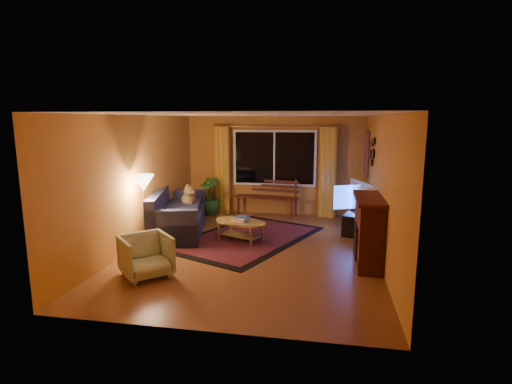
% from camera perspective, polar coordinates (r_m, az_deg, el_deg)
% --- Properties ---
extents(floor, '(4.50, 6.00, 0.02)m').
position_cam_1_polar(floor, '(7.60, -0.40, -8.29)').
color(floor, brown).
rests_on(floor, ground).
extents(ceiling, '(4.50, 6.00, 0.02)m').
position_cam_1_polar(ceiling, '(7.21, -0.43, 11.07)').
color(ceiling, white).
rests_on(ceiling, ground).
extents(wall_back, '(4.50, 0.02, 2.50)m').
position_cam_1_polar(wall_back, '(10.25, 2.66, 3.77)').
color(wall_back, '#C67E30').
rests_on(wall_back, ground).
extents(wall_left, '(0.02, 6.00, 2.50)m').
position_cam_1_polar(wall_left, '(8.02, -16.50, 1.53)').
color(wall_left, '#C67E30').
rests_on(wall_left, ground).
extents(wall_right, '(0.02, 6.00, 2.50)m').
position_cam_1_polar(wall_right, '(7.24, 17.46, 0.58)').
color(wall_right, '#C67E30').
rests_on(wall_right, ground).
extents(window, '(2.00, 0.02, 1.30)m').
position_cam_1_polar(window, '(10.16, 2.62, 4.85)').
color(window, black).
rests_on(window, wall_back).
extents(curtain_rod, '(3.20, 0.03, 0.03)m').
position_cam_1_polar(curtain_rod, '(10.07, 2.63, 9.36)').
color(curtain_rod, '#BF8C3F').
rests_on(curtain_rod, wall_back).
extents(curtain_left, '(0.36, 0.36, 2.24)m').
position_cam_1_polar(curtain_left, '(10.40, -4.85, 3.12)').
color(curtain_left, gold).
rests_on(curtain_left, ground).
extents(curtain_right, '(0.36, 0.36, 2.24)m').
position_cam_1_polar(curtain_right, '(10.05, 10.22, 2.75)').
color(curtain_right, gold).
rests_on(curtain_right, ground).
extents(bench, '(1.64, 0.75, 0.47)m').
position_cam_1_polar(bench, '(10.18, 1.53, -2.04)').
color(bench, '#43170E').
rests_on(bench, ground).
extents(potted_plant, '(0.71, 0.71, 0.95)m').
position_cam_1_polar(potted_plant, '(10.31, -6.70, -0.59)').
color(potted_plant, '#235B1E').
rests_on(potted_plant, ground).
extents(sofa, '(1.52, 2.47, 0.93)m').
position_cam_1_polar(sofa, '(8.73, -11.01, -2.78)').
color(sofa, '#252845').
rests_on(sofa, ground).
extents(dog, '(0.50, 0.58, 0.53)m').
position_cam_1_polar(dog, '(9.13, -9.62, -0.49)').
color(dog, olive).
rests_on(dog, sofa).
extents(armchair, '(0.97, 0.96, 0.73)m').
position_cam_1_polar(armchair, '(6.49, -15.45, -8.51)').
color(armchair, beige).
rests_on(armchair, ground).
extents(floor_lamp, '(0.31, 0.31, 1.41)m').
position_cam_1_polar(floor_lamp, '(7.73, -15.59, -2.86)').
color(floor_lamp, '#BF8C3F').
rests_on(floor_lamp, ground).
extents(rug, '(3.15, 3.77, 0.02)m').
position_cam_1_polar(rug, '(8.29, -1.38, -6.55)').
color(rug, maroon).
rests_on(rug, ground).
extents(coffee_table, '(1.50, 1.50, 0.42)m').
position_cam_1_polar(coffee_table, '(8.07, -2.24, -5.56)').
color(coffee_table, olive).
rests_on(coffee_table, ground).
extents(tv_console, '(0.69, 1.15, 0.45)m').
position_cam_1_polar(tv_console, '(8.97, 14.20, -4.13)').
color(tv_console, black).
rests_on(tv_console, ground).
extents(television, '(0.56, 1.09, 0.64)m').
position_cam_1_polar(television, '(8.85, 14.36, -0.68)').
color(television, black).
rests_on(television, tv_console).
extents(fireplace, '(0.40, 1.20, 1.10)m').
position_cam_1_polar(fireplace, '(6.98, 15.84, -5.59)').
color(fireplace, maroon).
rests_on(fireplace, ground).
extents(mirror_cluster, '(0.06, 0.60, 0.56)m').
position_cam_1_polar(mirror_cluster, '(8.46, 16.23, 5.73)').
color(mirror_cluster, black).
rests_on(mirror_cluster, wall_right).
extents(painting, '(0.04, 0.76, 0.96)m').
position_cam_1_polar(painting, '(9.61, 15.53, 5.37)').
color(painting, '#D65C0A').
rests_on(painting, wall_right).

